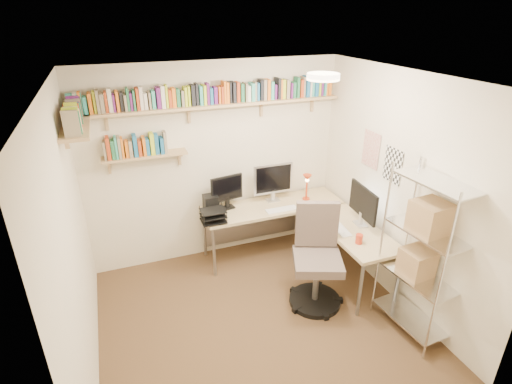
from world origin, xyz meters
TOP-DOWN VIEW (x-y plane):
  - ground at (0.00, 0.00)m, footprint 3.20×3.20m
  - room_shell at (0.00, 0.00)m, footprint 3.24×3.04m
  - wall_shelves at (-0.40, 1.30)m, footprint 3.12×1.09m
  - corner_desk at (0.69, 0.95)m, footprint 1.89×1.81m
  - office_chair at (0.72, 0.11)m, footprint 0.66×0.67m
  - wire_rack at (1.42, -0.63)m, footprint 0.43×0.78m

SIDE VIEW (x-z plane):
  - ground at x=0.00m, z-range 0.00..0.00m
  - office_chair at x=0.72m, z-range -0.09..1.06m
  - corner_desk at x=0.69m, z-range 0.09..1.32m
  - wire_rack at x=1.42m, z-range 0.15..1.89m
  - room_shell at x=0.00m, z-range 0.29..2.81m
  - wall_shelves at x=-0.40m, z-range 1.62..2.42m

